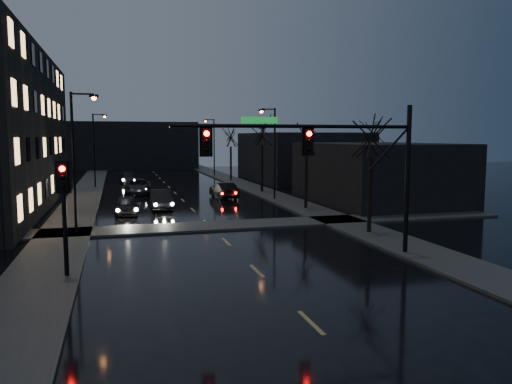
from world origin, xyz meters
TOP-DOWN VIEW (x-y plane):
  - ground at (0.00, 0.00)m, footprint 160.00×160.00m
  - sidewalk_left at (-8.50, 35.00)m, footprint 3.00×140.00m
  - sidewalk_right at (8.50, 35.00)m, footprint 3.00×140.00m
  - sidewalk_cross at (0.00, 18.50)m, footprint 40.00×3.00m
  - commercial_right_near at (15.50, 26.00)m, footprint 10.00×14.00m
  - commercial_right_far at (17.00, 48.00)m, footprint 12.00×18.00m
  - far_block at (-3.00, 78.00)m, footprint 22.00×10.00m
  - signal_mast at (3.85, 9.00)m, footprint 11.11×0.41m
  - signal_pole_left at (-7.50, 8.99)m, footprint 0.35×0.41m
  - tree_near at (8.40, 14.00)m, footprint 3.52×3.52m
  - tree_mid_a at (8.40, 24.00)m, footprint 3.30×3.30m
  - tree_mid_b at (8.40, 36.00)m, footprint 3.74×3.74m
  - tree_far at (8.40, 50.00)m, footprint 3.43×3.43m
  - streetlight_l_near at (-7.58, 18.00)m, footprint 1.53×0.28m
  - streetlight_l_far at (-7.58, 45.00)m, footprint 1.53×0.28m
  - streetlight_r_mid at (7.58, 30.00)m, footprint 1.53×0.28m
  - streetlight_r_far at (7.58, 58.00)m, footprint 1.53×0.28m
  - oncoming_car_a at (-4.91, 24.96)m, footprint 1.74×4.03m
  - oncoming_car_b at (-2.26, 27.08)m, footprint 1.64×4.49m
  - oncoming_car_c at (-3.57, 37.63)m, footprint 2.78×5.49m
  - oncoming_car_d at (-4.23, 49.13)m, footprint 2.14×4.61m
  - lead_car at (3.74, 32.36)m, footprint 1.93×4.49m

SIDE VIEW (x-z plane):
  - ground at x=0.00m, z-range 0.00..0.00m
  - sidewalk_left at x=-8.50m, z-range 0.00..0.12m
  - sidewalk_right at x=8.50m, z-range 0.00..0.12m
  - sidewalk_cross at x=0.00m, z-range 0.00..0.12m
  - oncoming_car_d at x=-4.23m, z-range 0.00..1.30m
  - oncoming_car_a at x=-4.91m, z-range 0.00..1.35m
  - lead_car at x=3.74m, z-range 0.00..1.44m
  - oncoming_car_b at x=-2.26m, z-range 0.00..1.47m
  - oncoming_car_c at x=-3.57m, z-range 0.00..1.49m
  - commercial_right_near at x=15.50m, z-range 0.00..5.00m
  - commercial_right_far at x=17.00m, z-range 0.00..6.00m
  - signal_pole_left at x=-7.50m, z-range 0.75..5.27m
  - far_block at x=-3.00m, z-range 0.00..8.00m
  - streetlight_l_near at x=-7.58m, z-range 0.77..8.77m
  - streetlight_l_far at x=-7.58m, z-range 0.77..8.77m
  - streetlight_r_mid at x=7.58m, z-range 0.77..8.77m
  - streetlight_r_far at x=7.58m, z-range 0.77..8.77m
  - signal_mast at x=3.85m, z-range 1.37..8.37m
  - tree_mid_a at x=8.40m, z-range 2.04..9.61m
  - tree_far at x=8.40m, z-range 2.12..10.00m
  - tree_near at x=8.40m, z-range 2.18..10.26m
  - tree_mid_b at x=8.40m, z-range 2.32..10.90m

